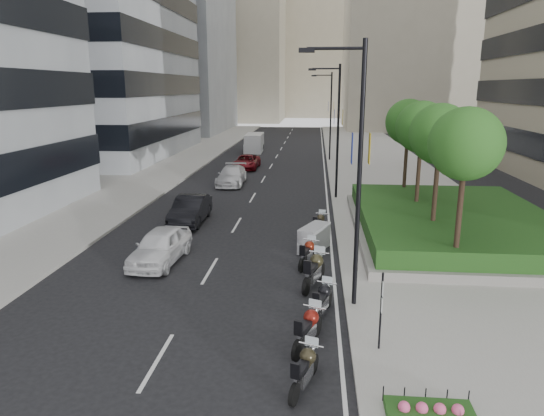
# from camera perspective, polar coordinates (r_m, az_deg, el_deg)

# --- Properties ---
(ground) EXTENTS (160.00, 160.00, 0.00)m
(ground) POSITION_cam_1_polar(r_m,az_deg,el_deg) (16.94, -5.18, -12.43)
(ground) COLOR black
(ground) RESTS_ON ground
(sidewalk_right) EXTENTS (10.00, 100.00, 0.15)m
(sidewalk_right) POSITION_cam_1_polar(r_m,az_deg,el_deg) (45.93, 12.84, 4.34)
(sidewalk_right) COLOR #9E9B93
(sidewalk_right) RESTS_ON ground
(sidewalk_left) EXTENTS (8.00, 100.00, 0.15)m
(sidewalk_left) POSITION_cam_1_polar(r_m,az_deg,el_deg) (47.88, -13.00, 4.72)
(sidewalk_left) COLOR #9E9B93
(sidewalk_left) RESTS_ON ground
(lane_edge) EXTENTS (0.12, 100.00, 0.01)m
(lane_edge) POSITION_cam_1_polar(r_m,az_deg,el_deg) (45.53, 6.20, 4.44)
(lane_edge) COLOR silver
(lane_edge) RESTS_ON ground
(lane_centre) EXTENTS (0.12, 100.00, 0.01)m
(lane_centre) POSITION_cam_1_polar(r_m,az_deg,el_deg) (45.73, -0.35, 4.56)
(lane_centre) COLOR silver
(lane_centre) RESTS_ON ground
(building_grey_far) EXTENTS (22.00, 26.00, 30.00)m
(building_grey_far) POSITION_cam_1_polar(r_m,az_deg,el_deg) (89.36, -13.01, 18.49)
(building_grey_far) COLOR gray
(building_grey_far) RESTS_ON ground
(building_cream_right) EXTENTS (28.00, 24.00, 36.00)m
(building_cream_right) POSITION_cam_1_polar(r_m,az_deg,el_deg) (97.38, 17.54, 19.59)
(building_cream_right) COLOR #B7AD93
(building_cream_right) RESTS_ON ground
(building_cream_left) EXTENTS (26.00, 24.00, 34.00)m
(building_cream_left) POSITION_cam_1_polar(r_m,az_deg,el_deg) (117.16, -5.37, 18.61)
(building_cream_left) COLOR #B7AD93
(building_cream_left) RESTS_ON ground
(building_cream_centre) EXTENTS (30.00, 24.00, 38.00)m
(building_cream_centre) POSITION_cam_1_polar(r_m,az_deg,el_deg) (135.39, 5.08, 18.84)
(building_cream_centre) COLOR #B7AD93
(building_cream_centre) RESTS_ON ground
(planter) EXTENTS (10.00, 14.00, 0.40)m
(planter) POSITION_cam_1_polar(r_m,az_deg,el_deg) (26.88, 20.41, -2.36)
(planter) COLOR gray
(planter) RESTS_ON sidewalk_right
(hedge) EXTENTS (9.40, 13.40, 0.80)m
(hedge) POSITION_cam_1_polar(r_m,az_deg,el_deg) (26.73, 20.52, -1.13)
(hedge) COLOR #134218
(hedge) RESTS_ON planter
(flower_bed) EXTENTS (2.00, 1.00, 0.20)m
(flower_bed) POSITION_cam_1_polar(r_m,az_deg,el_deg) (12.59, 18.13, -22.08)
(flower_bed) COLOR #134218
(flower_bed) RESTS_ON sidewalk_right
(tree_0) EXTENTS (2.80, 2.80, 6.30)m
(tree_0) POSITION_cam_1_polar(r_m,az_deg,el_deg) (19.84, 21.86, 6.94)
(tree_0) COLOR #332319
(tree_0) RESTS_ON planter
(tree_1) EXTENTS (2.80, 2.80, 6.30)m
(tree_1) POSITION_cam_1_polar(r_m,az_deg,el_deg) (23.68, 19.16, 8.17)
(tree_1) COLOR #332319
(tree_1) RESTS_ON planter
(tree_2) EXTENTS (2.80, 2.80, 6.30)m
(tree_2) POSITION_cam_1_polar(r_m,az_deg,el_deg) (27.57, 17.21, 9.04)
(tree_2) COLOR #332319
(tree_2) RESTS_ON planter
(tree_3) EXTENTS (2.80, 2.80, 6.30)m
(tree_3) POSITION_cam_1_polar(r_m,az_deg,el_deg) (31.48, 15.74, 9.68)
(tree_3) COLOR #332319
(tree_3) RESTS_ON planter
(lamp_post_0) EXTENTS (2.34, 0.45, 9.00)m
(lamp_post_0) POSITION_cam_1_polar(r_m,az_deg,el_deg) (16.14, 9.75, 5.05)
(lamp_post_0) COLOR black
(lamp_post_0) RESTS_ON ground
(lamp_post_1) EXTENTS (2.34, 0.45, 9.00)m
(lamp_post_1) POSITION_cam_1_polar(r_m,az_deg,el_deg) (33.02, 7.52, 9.63)
(lamp_post_1) COLOR black
(lamp_post_1) RESTS_ON ground
(lamp_post_2) EXTENTS (2.34, 0.45, 9.00)m
(lamp_post_2) POSITION_cam_1_polar(r_m,az_deg,el_deg) (50.98, 6.76, 11.17)
(lamp_post_2) COLOR black
(lamp_post_2) RESTS_ON ground
(parking_sign) EXTENTS (0.06, 0.32, 2.50)m
(parking_sign) POSITION_cam_1_polar(r_m,az_deg,el_deg) (14.39, 12.71, -11.30)
(parking_sign) COLOR black
(parking_sign) RESTS_ON ground
(motorcycle_0) EXTENTS (0.85, 1.95, 1.00)m
(motorcycle_0) POSITION_cam_1_polar(r_m,az_deg,el_deg) (13.06, 3.89, -18.37)
(motorcycle_0) COLOR black
(motorcycle_0) RESTS_ON ground
(motorcycle_1) EXTENTS (0.98, 2.09, 1.09)m
(motorcycle_1) POSITION_cam_1_polar(r_m,az_deg,el_deg) (14.82, 4.27, -13.97)
(motorcycle_1) COLOR black
(motorcycle_1) RESTS_ON ground
(motorcycle_2) EXTENTS (0.86, 2.01, 1.03)m
(motorcycle_2) POSITION_cam_1_polar(r_m,az_deg,el_deg) (16.69, 5.96, -10.76)
(motorcycle_2) COLOR black
(motorcycle_2) RESTS_ON ground
(motorcycle_3) EXTENTS (1.03, 2.39, 1.23)m
(motorcycle_3) POSITION_cam_1_polar(r_m,az_deg,el_deg) (18.95, 5.01, -7.29)
(motorcycle_3) COLOR black
(motorcycle_3) RESTS_ON ground
(motorcycle_4) EXTENTS (0.86, 2.05, 1.05)m
(motorcycle_4) POSITION_cam_1_polar(r_m,az_deg,el_deg) (21.05, 4.22, -5.34)
(motorcycle_4) COLOR black
(motorcycle_4) RESTS_ON ground
(motorcycle_5) EXTENTS (1.56, 2.17, 1.22)m
(motorcycle_5) POSITION_cam_1_polar(r_m,az_deg,el_deg) (22.95, 4.98, -3.57)
(motorcycle_5) COLOR black
(motorcycle_5) RESTS_ON ground
(motorcycle_6) EXTENTS (0.85, 2.00, 1.03)m
(motorcycle_6) POSITION_cam_1_polar(r_m,az_deg,el_deg) (25.55, 5.57, -1.89)
(motorcycle_6) COLOR black
(motorcycle_6) RESTS_ON ground
(car_a) EXTENTS (2.08, 4.52, 1.50)m
(car_a) POSITION_cam_1_polar(r_m,az_deg,el_deg) (21.89, -13.02, -4.38)
(car_a) COLOR white
(car_a) RESTS_ON ground
(car_b) EXTENTS (1.66, 4.64, 1.52)m
(car_b) POSITION_cam_1_polar(r_m,az_deg,el_deg) (27.92, -9.59, -0.20)
(car_b) COLOR black
(car_b) RESTS_ON ground
(car_c) EXTENTS (2.13, 5.06, 1.46)m
(car_c) POSITION_cam_1_polar(r_m,az_deg,el_deg) (38.62, -4.76, 3.84)
(car_c) COLOR #B9B9BB
(car_c) RESTS_ON ground
(car_d) EXTENTS (2.30, 4.80, 1.32)m
(car_d) POSITION_cam_1_polar(r_m,az_deg,el_deg) (46.07, -3.03, 5.44)
(car_d) COLOR maroon
(car_d) RESTS_ON ground
(delivery_van) EXTENTS (2.10, 5.15, 2.14)m
(delivery_van) POSITION_cam_1_polar(r_m,az_deg,el_deg) (58.17, -2.12, 7.58)
(delivery_van) COLOR silver
(delivery_van) RESTS_ON ground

